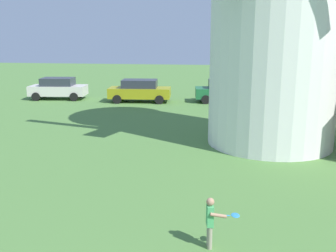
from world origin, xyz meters
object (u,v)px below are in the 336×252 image
object	(u,v)px
parked_car_cream	(58,88)
parked_car_red	(318,94)
parked_car_green	(225,91)
player_far	(211,220)
parked_car_mustard	(140,90)

from	to	relation	value
parked_car_cream	parked_car_red	xyz separation A→B (m)	(18.07, -0.41, 0.00)
parked_car_cream	parked_car_green	world-z (taller)	same
player_far	parked_car_cream	xyz separation A→B (m)	(-11.81, 18.76, 0.16)
player_far	parked_car_cream	world-z (taller)	parked_car_cream
player_far	parked_car_red	distance (m)	19.39
parked_car_mustard	parked_car_green	size ratio (longest dim) A/B	1.01
parked_car_cream	parked_car_mustard	size ratio (longest dim) A/B	0.95
parked_car_green	parked_car_cream	bearing A→B (deg)	-177.74
parked_car_green	parked_car_red	world-z (taller)	same
player_far	parked_car_cream	distance (m)	22.17
parked_car_mustard	parked_car_red	xyz separation A→B (m)	(11.91, -0.09, 0.00)
parked_car_green	parked_car_red	xyz separation A→B (m)	(5.98, -0.89, 0.00)
parked_car_cream	player_far	bearing A→B (deg)	-57.81
player_far	parked_car_mustard	bearing A→B (deg)	107.06
player_far	parked_car_mustard	size ratio (longest dim) A/B	0.26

